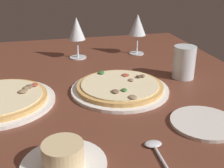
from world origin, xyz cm
name	(u,v)px	position (x,y,z in cm)	size (l,w,h in cm)	color
dining_table	(104,100)	(0.00, 0.00, 2.00)	(150.00, 110.00, 4.00)	brown
pizza_main	(120,87)	(1.47, -5.57, 5.21)	(31.12, 31.12, 3.36)	white
pizza_side	(0,100)	(1.15, 30.77, 5.19)	(32.00, 32.00, 3.37)	white
ramekin_on_saucer	(63,158)	(-31.63, 15.01, 5.94)	(17.43, 17.43, 5.40)	white
wine_glass_far	(138,26)	(39.15, -23.51, 16.49)	(7.43, 7.43, 17.58)	silver
wine_glass_near	(77,30)	(39.46, 2.98, 15.96)	(7.15, 7.15, 17.40)	silver
water_glass	(184,64)	(7.66, -30.51, 9.13)	(7.78, 7.78, 11.43)	silver
side_plate	(204,123)	(-23.48, -21.00, 4.45)	(17.15, 17.15, 0.90)	silver
spoon	(155,147)	(-30.46, -4.96, 4.46)	(10.32, 4.09, 1.00)	silver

